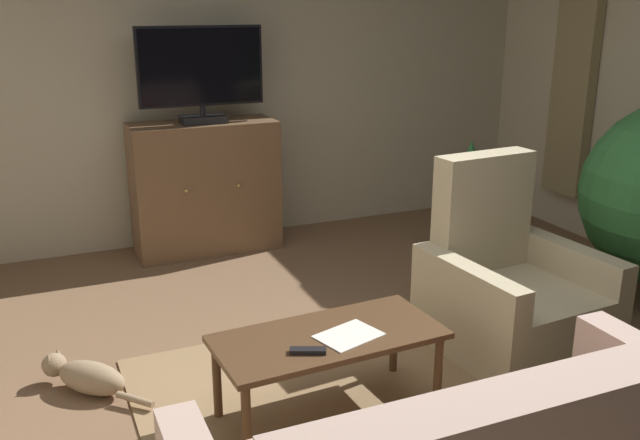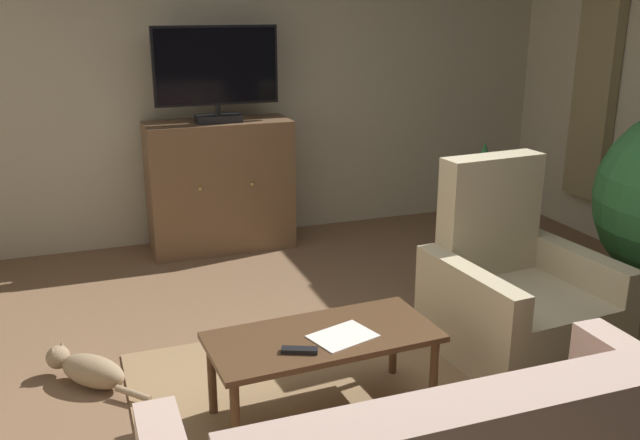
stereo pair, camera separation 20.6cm
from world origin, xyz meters
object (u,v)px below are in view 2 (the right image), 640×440
object	(u,v)px
coffee_table	(323,343)
folded_newspaper	(343,336)
television	(216,72)
tv_remote	(300,350)
potted_plant_small_fern_corner	(481,202)
cat	(88,369)
armchair_by_fireplace	(515,297)
tv_cabinet	(220,188)

from	to	relation	value
coffee_table	folded_newspaper	xyz separation A→B (m)	(0.08, -0.06, 0.05)
coffee_table	television	bearing A→B (deg)	88.61
tv_remote	folded_newspaper	size ratio (longest dim) A/B	0.57
tv_remote	potted_plant_small_fern_corner	xyz separation A→B (m)	(1.93, 1.51, 0.12)
potted_plant_small_fern_corner	folded_newspaper	bearing A→B (deg)	-139.53
television	folded_newspaper	xyz separation A→B (m)	(0.02, -2.67, -1.03)
cat	armchair_by_fireplace	bearing A→B (deg)	-10.07
cat	tv_remote	bearing A→B (deg)	-41.76
armchair_by_fireplace	potted_plant_small_fern_corner	xyz separation A→B (m)	(0.45, 1.10, 0.24)
tv_remote	potted_plant_small_fern_corner	world-z (taller)	potted_plant_small_fern_corner
television	coffee_table	bearing A→B (deg)	-91.39
tv_cabinet	folded_newspaper	world-z (taller)	tv_cabinet
folded_newspaper	armchair_by_fireplace	xyz separation A→B (m)	(1.23, 0.33, -0.11)
armchair_by_fireplace	potted_plant_small_fern_corner	size ratio (longest dim) A/B	1.09
television	cat	xyz separation A→B (m)	(-1.17, -1.91, -1.39)
cat	folded_newspaper	bearing A→B (deg)	-32.62
coffee_table	tv_remote	bearing A→B (deg)	-140.68
television	cat	size ratio (longest dim) A/B	1.70
tv_cabinet	folded_newspaper	size ratio (longest dim) A/B	3.92
television	potted_plant_small_fern_corner	world-z (taller)	television
tv_cabinet	tv_remote	bearing A→B (deg)	-94.69
tv_cabinet	coffee_table	size ratio (longest dim) A/B	1.02
tv_remote	armchair_by_fireplace	xyz separation A→B (m)	(1.48, 0.41, -0.12)
tv_cabinet	coffee_table	xyz separation A→B (m)	(-0.06, -2.67, -0.12)
potted_plant_small_fern_corner	cat	xyz separation A→B (m)	(-2.87, -0.67, -0.49)
coffee_table	tv_remote	distance (m)	0.22
television	tv_remote	world-z (taller)	television
coffee_table	armchair_by_fireplace	bearing A→B (deg)	11.80
coffee_table	tv_cabinet	bearing A→B (deg)	88.64
television	armchair_by_fireplace	size ratio (longest dim) A/B	0.87
armchair_by_fireplace	tv_remote	bearing A→B (deg)	-164.49
television	folded_newspaper	bearing A→B (deg)	-89.61
tv_remote	coffee_table	bearing A→B (deg)	62.73
folded_newspaper	cat	world-z (taller)	folded_newspaper
tv_remote	armchair_by_fireplace	world-z (taller)	armchair_by_fireplace
tv_cabinet	folded_newspaper	bearing A→B (deg)	-89.62
tv_cabinet	potted_plant_small_fern_corner	xyz separation A→B (m)	(1.70, -1.29, 0.06)
tv_cabinet	cat	distance (m)	2.32
potted_plant_small_fern_corner	coffee_table	bearing A→B (deg)	-142.00
folded_newspaper	cat	distance (m)	1.46
coffee_table	tv_remote	size ratio (longest dim) A/B	6.79
television	coffee_table	distance (m)	2.83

